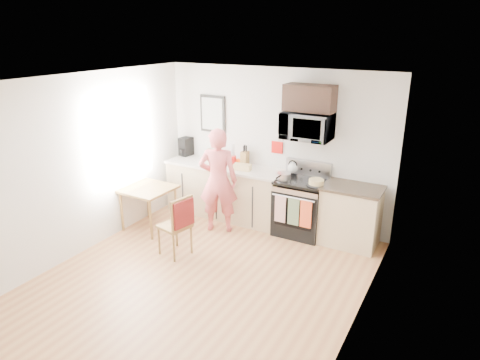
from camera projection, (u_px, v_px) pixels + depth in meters
The scene contains 28 objects.
floor at pixel (200, 281), 5.67m from camera, with size 4.60×4.60×0.00m, color #A2653E.
back_wall at pixel (275, 147), 7.14m from camera, with size 4.00×0.04×2.60m, color silver.
front_wall at pixel (31, 280), 3.34m from camera, with size 4.00×0.04×2.60m, color silver.
left_wall at pixel (82, 166), 6.15m from camera, with size 0.04×4.60×2.60m, color silver.
right_wall at pixel (361, 223), 4.33m from camera, with size 0.04×4.60×2.60m, color silver.
ceiling at pixel (193, 81), 4.81m from camera, with size 4.00×4.60×0.04m, color white.
window at pixel (122, 137), 6.71m from camera, with size 0.06×1.40×1.50m.
cabinet_left at pixel (225, 192), 7.54m from camera, with size 2.10×0.60×0.90m, color tan.
countertop_left at pixel (225, 166), 7.39m from camera, with size 2.14×0.64×0.04m, color beige.
cabinet_right at pixel (350, 217), 6.53m from camera, with size 0.84×0.60×0.90m, color tan.
countertop_right at pixel (353, 188), 6.37m from camera, with size 0.88×0.64×0.04m, color black.
range at pixel (301, 208), 6.87m from camera, with size 0.76×0.70×1.16m.
microwave at pixel (307, 126), 6.52m from camera, with size 0.76×0.51×0.42m, color #B1B0B5.
upper_cabinet at pixel (310, 98), 6.42m from camera, with size 0.76×0.35×0.40m, color black.
wall_art at pixel (213, 114), 7.52m from camera, with size 0.50×0.04×0.65m.
wall_trivet at pixel (277, 147), 7.11m from camera, with size 0.20×0.02×0.20m, color #B4130F.
person at pixel (218, 181), 6.86m from camera, with size 0.63×0.41×1.72m, color #CA3738.
dining_table at pixel (148, 193), 6.99m from camera, with size 0.76×0.76×0.71m.
chair at pixel (180, 219), 6.08m from camera, with size 0.51×0.47×0.94m.
knife_block at pixel (245, 158), 7.35m from camera, with size 0.11×0.15×0.24m, color brown.
utensil_crock at pixel (233, 156), 7.38m from camera, with size 0.12×0.12×0.36m.
fruit_bowl at pixel (238, 162), 7.45m from camera, with size 0.22×0.22×0.09m.
milk_carton at pixel (210, 155), 7.58m from camera, with size 0.09×0.09×0.22m, color tan.
coffee_maker at pixel (186, 147), 7.91m from camera, with size 0.22×0.30×0.34m.
bread_bag at pixel (242, 167), 7.10m from camera, with size 0.28×0.13×0.10m, color #E3BE77.
cake at pixel (316, 182), 6.45m from camera, with size 0.28×0.28×0.09m.
kettle at pixel (293, 168), 6.98m from camera, with size 0.17×0.17×0.22m.
pot at pixel (284, 176), 6.69m from camera, with size 0.22×0.37×0.11m.
Camera 1 is at (2.83, -4.05, 3.15)m, focal length 32.00 mm.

